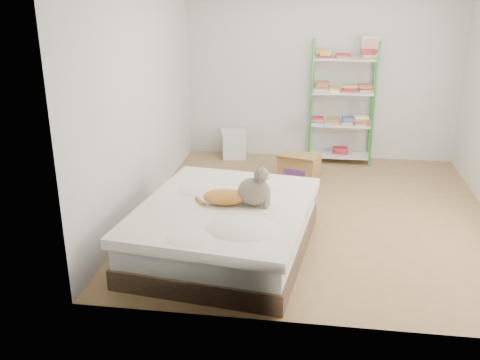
% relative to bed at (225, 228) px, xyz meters
% --- Properties ---
extents(room, '(3.81, 4.21, 2.61)m').
position_rel_bed_xyz_m(room, '(0.84, 1.05, 1.06)').
color(room, '#948054').
rests_on(room, ground).
extents(bed, '(1.74, 2.06, 0.48)m').
position_rel_bed_xyz_m(bed, '(0.00, 0.00, 0.00)').
color(bed, brown).
rests_on(bed, ground).
extents(orange_cat, '(0.49, 0.30, 0.19)m').
position_rel_bed_xyz_m(orange_cat, '(-0.00, 0.01, 0.33)').
color(orange_cat, '#C37221').
rests_on(orange_cat, bed).
extents(grey_cat, '(0.38, 0.33, 0.38)m').
position_rel_bed_xyz_m(grey_cat, '(0.27, 0.03, 0.43)').
color(grey_cat, gray).
rests_on(grey_cat, bed).
extents(shelf_unit, '(0.88, 0.36, 1.74)m').
position_rel_bed_xyz_m(shelf_unit, '(1.15, 2.93, 0.64)').
color(shelf_unit, green).
rests_on(shelf_unit, ground).
extents(cardboard_box, '(0.56, 0.56, 0.38)m').
position_rel_bed_xyz_m(cardboard_box, '(0.62, 2.08, -0.07)').
color(cardboard_box, '#A67B45').
rests_on(cardboard_box, ground).
extents(white_bin, '(0.42, 0.38, 0.41)m').
position_rel_bed_xyz_m(white_bin, '(-0.36, 2.90, -0.03)').
color(white_bin, silver).
rests_on(white_bin, ground).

